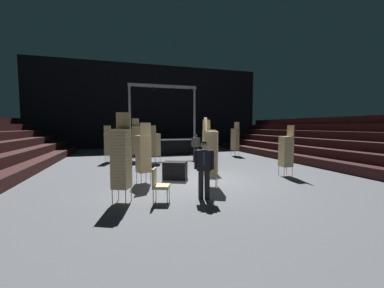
% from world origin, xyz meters
% --- Properties ---
extents(ground_plane, '(22.00, 30.00, 0.10)m').
position_xyz_m(ground_plane, '(0.00, 0.00, -0.05)').
color(ground_plane, '#515459').
extents(arena_end_wall, '(22.00, 0.30, 8.00)m').
position_xyz_m(arena_end_wall, '(0.00, 15.00, 4.00)').
color(arena_end_wall, black).
rests_on(arena_end_wall, ground_plane).
extents(bleacher_bank_right, '(4.50, 24.00, 2.70)m').
position_xyz_m(bleacher_bank_right, '(8.75, 1.00, 1.35)').
color(bleacher_bank_right, black).
rests_on(bleacher_bank_right, ground_plane).
extents(stage_riser, '(5.16, 3.40, 5.03)m').
position_xyz_m(stage_riser, '(-0.00, 10.02, 0.62)').
color(stage_riser, black).
rests_on(stage_riser, ground_plane).
extents(man_with_tie, '(0.56, 0.37, 1.69)m').
position_xyz_m(man_with_tie, '(-0.65, -1.92, 0.95)').
color(man_with_tie, black).
rests_on(man_with_tie, ground_plane).
extents(chair_stack_front_left, '(0.57, 0.57, 2.22)m').
position_xyz_m(chair_stack_front_left, '(-2.14, 0.53, 1.11)').
color(chair_stack_front_left, '#B2B5BA').
rests_on(chair_stack_front_left, ground_plane).
extents(chair_stack_front_right, '(0.56, 0.56, 2.14)m').
position_xyz_m(chair_stack_front_right, '(-3.61, 6.39, 1.07)').
color(chair_stack_front_right, '#B2B5BA').
rests_on(chair_stack_front_right, ground_plane).
extents(chair_stack_mid_left, '(0.56, 0.56, 2.39)m').
position_xyz_m(chair_stack_mid_left, '(0.92, 1.81, 1.19)').
color(chair_stack_mid_left, '#B2B5BA').
rests_on(chair_stack_mid_left, ground_plane).
extents(chair_stack_mid_right, '(0.59, 0.59, 2.39)m').
position_xyz_m(chair_stack_mid_right, '(4.80, 6.82, 1.19)').
color(chair_stack_mid_right, '#B2B5BA').
rests_on(chair_stack_mid_right, ground_plane).
extents(chair_stack_mid_centre, '(0.58, 0.58, 2.48)m').
position_xyz_m(chair_stack_mid_centre, '(-2.91, -1.56, 1.24)').
color(chair_stack_mid_centre, '#B2B5BA').
rests_on(chair_stack_mid_centre, ground_plane).
extents(chair_stack_rear_left, '(0.62, 0.62, 2.14)m').
position_xyz_m(chair_stack_rear_left, '(-1.08, 5.11, 1.07)').
color(chair_stack_rear_left, '#B2B5BA').
rests_on(chair_stack_rear_left, ground_plane).
extents(chair_stack_rear_right, '(0.46, 0.46, 2.14)m').
position_xyz_m(chair_stack_rear_right, '(3.70, 0.05, 1.07)').
color(chair_stack_rear_right, '#B2B5BA').
rests_on(chair_stack_rear_right, ground_plane).
extents(chair_stack_rear_centre, '(0.45, 0.45, 2.56)m').
position_xyz_m(chair_stack_rear_centre, '(-2.07, 6.23, 1.28)').
color(chair_stack_rear_centre, '#B2B5BA').
rests_on(chair_stack_rear_centre, ground_plane).
extents(chair_stack_aisle_left, '(0.60, 0.60, 2.39)m').
position_xyz_m(chair_stack_aisle_left, '(0.03, -0.71, 1.19)').
color(chair_stack_aisle_left, '#B2B5BA').
rests_on(chair_stack_aisle_left, ground_plane).
extents(chair_stack_aisle_right, '(0.61, 0.61, 2.31)m').
position_xyz_m(chair_stack_aisle_right, '(1.41, 3.24, 1.15)').
color(chair_stack_aisle_right, '#B2B5BA').
rests_on(chair_stack_aisle_right, ground_plane).
extents(crew_worker_near_stage, '(0.54, 0.40, 1.66)m').
position_xyz_m(crew_worker_near_stage, '(1.49, 5.63, 0.93)').
color(crew_worker_near_stage, black).
rests_on(crew_worker_near_stage, ground_plane).
extents(equipment_road_case, '(1.07, 0.93, 0.69)m').
position_xyz_m(equipment_road_case, '(-0.88, 0.83, 0.35)').
color(equipment_road_case, black).
rests_on(equipment_road_case, ground_plane).
extents(loose_chair_near_man, '(0.56, 0.56, 0.95)m').
position_xyz_m(loose_chair_near_man, '(-1.94, -1.83, 0.53)').
color(loose_chair_near_man, '#B2B5BA').
rests_on(loose_chair_near_man, ground_plane).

